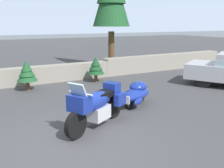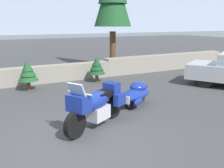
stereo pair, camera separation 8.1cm
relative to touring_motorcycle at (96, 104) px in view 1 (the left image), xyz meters
The scene contains 6 objects.
ground_plane 1.16m from the touring_motorcycle, 147.33° to the right, with size 80.00×80.00×0.00m, color #424244.
stone_guard_wall 5.74m from the touring_motorcycle, 91.52° to the left, with size 24.00×0.58×0.89m.
touring_motorcycle is the anchor object (origin of this frame).
car_shaped_trailer 2.19m from the touring_motorcycle, 28.56° to the left, with size 2.11×1.37×0.76m.
pine_sapling_near 4.78m from the touring_motorcycle, 100.49° to the left, with size 0.81×0.81×1.22m.
pine_sapling_farther 5.28m from the touring_motorcycle, 65.23° to the left, with size 0.80×0.80×1.16m.
Camera 1 is at (-1.80, -5.13, 2.66)m, focal length 40.60 mm.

